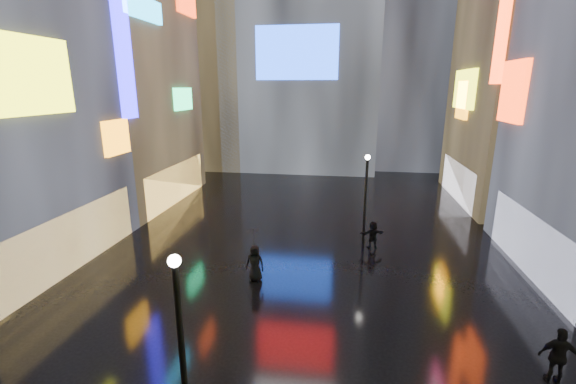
# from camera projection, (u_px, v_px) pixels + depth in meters

# --- Properties ---
(ground) EXTENTS (140.00, 140.00, 0.00)m
(ground) POSITION_uv_depth(u_px,v_px,m) (308.00, 237.00, 23.44)
(ground) COLOR black
(ground) RESTS_ON ground
(building_left_far) EXTENTS (10.28, 12.00, 22.00)m
(building_left_far) POSITION_uv_depth(u_px,v_px,m) (105.00, 57.00, 28.61)
(building_left_far) COLOR black
(building_left_far) RESTS_ON ground
(building_right_far) EXTENTS (10.28, 12.00, 28.00)m
(building_right_far) POSITION_uv_depth(u_px,v_px,m) (552.00, 11.00, 26.94)
(building_right_far) COLOR black
(building_right_far) RESTS_ON ground
(tower_flank_right) EXTENTS (12.00, 12.00, 34.00)m
(tower_flank_right) POSITION_uv_depth(u_px,v_px,m) (415.00, 10.00, 42.42)
(tower_flank_right) COLOR black
(tower_flank_right) RESTS_ON ground
(tower_flank_left) EXTENTS (10.00, 10.00, 26.00)m
(tower_flank_left) POSITION_uv_depth(u_px,v_px,m) (205.00, 48.00, 43.04)
(tower_flank_left) COLOR black
(tower_flank_left) RESTS_ON ground
(lamp_near) EXTENTS (0.30, 0.30, 5.20)m
(lamp_near) POSITION_uv_depth(u_px,v_px,m) (181.00, 342.00, 9.19)
(lamp_near) COLOR black
(lamp_near) RESTS_ON ground
(lamp_far) EXTENTS (0.30, 0.30, 5.20)m
(lamp_far) POSITION_uv_depth(u_px,v_px,m) (366.00, 194.00, 21.94)
(lamp_far) COLOR black
(lamp_far) RESTS_ON ground
(pedestrian_3) EXTENTS (1.13, 0.55, 1.87)m
(pedestrian_3) POSITION_uv_depth(u_px,v_px,m) (559.00, 356.00, 11.67)
(pedestrian_3) COLOR black
(pedestrian_3) RESTS_ON ground
(pedestrian_4) EXTENTS (0.88, 0.59, 1.76)m
(pedestrian_4) POSITION_uv_depth(u_px,v_px,m) (255.00, 263.00, 17.95)
(pedestrian_4) COLOR black
(pedestrian_4) RESTS_ON ground
(pedestrian_5) EXTENTS (1.52, 0.91, 1.57)m
(pedestrian_5) POSITION_uv_depth(u_px,v_px,m) (373.00, 235.00, 21.65)
(pedestrian_5) COLOR black
(pedestrian_5) RESTS_ON ground
(umbrella_2) EXTENTS (1.25, 1.24, 0.83)m
(umbrella_2) POSITION_uv_depth(u_px,v_px,m) (254.00, 237.00, 17.61)
(umbrella_2) COLOR black
(umbrella_2) RESTS_ON pedestrian_4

